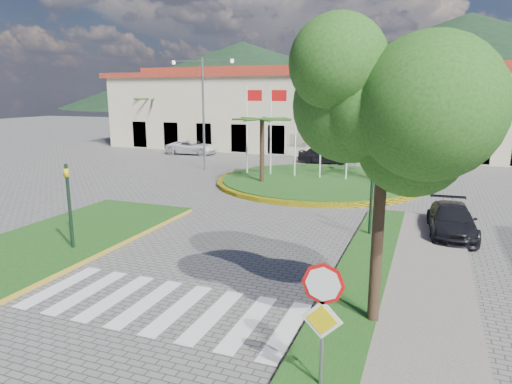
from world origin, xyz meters
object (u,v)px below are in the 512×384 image
(roundabout_island, at_px, (318,181))
(car_dark_b, at_px, (459,158))
(car_dark_a, at_px, (323,155))
(stop_sign, at_px, (323,307))
(car_side_right, at_px, (452,220))
(white_van, at_px, (192,147))
(deciduous_tree, at_px, (385,113))

(roundabout_island, bearing_deg, car_dark_b, 53.19)
(roundabout_island, xyz_separation_m, car_dark_a, (-1.59, 8.21, 0.49))
(stop_sign, bearing_deg, car_side_right, 77.36)
(roundabout_island, height_order, car_dark_b, roundabout_island)
(roundabout_island, height_order, car_side_right, roundabout_island)
(roundabout_island, relative_size, car_dark_b, 3.82)
(stop_sign, bearing_deg, white_van, 122.94)
(car_dark_b, distance_m, car_side_right, 19.95)
(roundabout_island, bearing_deg, stop_sign, -76.27)
(roundabout_island, relative_size, deciduous_tree, 1.87)
(stop_sign, bearing_deg, roundabout_island, 103.73)
(white_van, relative_size, car_dark_a, 1.19)
(roundabout_island, distance_m, deciduous_tree, 18.55)
(car_dark_a, bearing_deg, roundabout_island, -165.54)
(deciduous_tree, distance_m, car_dark_b, 29.01)
(deciduous_tree, xyz_separation_m, car_dark_a, (-7.09, 25.21, -4.51))
(car_dark_a, bearing_deg, white_van, 88.51)
(stop_sign, bearing_deg, deciduous_tree, 78.82)
(car_dark_a, distance_m, car_dark_b, 10.69)
(white_van, bearing_deg, roundabout_island, -128.64)
(car_side_right, bearing_deg, car_dark_b, 82.86)
(stop_sign, xyz_separation_m, deciduous_tree, (0.60, 3.04, 3.38))
(stop_sign, height_order, deciduous_tree, deciduous_tree)
(stop_sign, distance_m, deciduous_tree, 4.59)
(car_dark_b, bearing_deg, stop_sign, 155.88)
(car_dark_a, bearing_deg, deciduous_tree, -160.81)
(roundabout_island, xyz_separation_m, deciduous_tree, (5.50, -17.00, 5.00))
(white_van, height_order, car_dark_a, car_dark_a)
(white_van, bearing_deg, car_side_right, -134.64)
(roundabout_island, distance_m, car_dark_a, 8.38)
(deciduous_tree, bearing_deg, white_van, 126.71)
(car_dark_b, bearing_deg, roundabout_island, 125.75)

